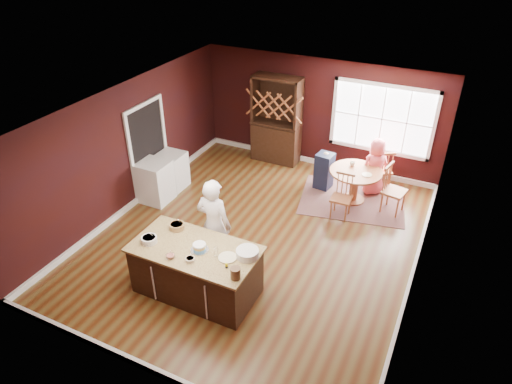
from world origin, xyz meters
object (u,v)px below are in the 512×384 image
seated_woman (375,167)px  washer (155,182)px  chair_east (395,190)px  toddler (328,155)px  baker (214,225)px  chair_south (341,197)px  hutch (276,120)px  high_chair (324,170)px  chair_north (381,169)px  layer_cake (199,247)px  kitchen_island (196,271)px  dryer (172,170)px  dining_table (355,179)px

seated_woman → washer: bearing=-9.8°
chair_east → washer: bearing=121.8°
chair_east → toddler: bearing=86.5°
baker → chair_south: size_ratio=1.81×
seated_woman → chair_east: bearing=94.4°
seated_woman → hutch: (-2.65, 0.53, 0.44)m
seated_woman → toddler: 1.08m
chair_east → toddler: chair_east is taller
high_chair → hutch: hutch is taller
seated_woman → chair_north: bearing=-149.6°
baker → layer_cake: 0.75m
seated_woman → chair_south: bearing=34.2°
toddler → seated_woman: bearing=9.2°
seated_woman → toddler: (-1.05, -0.17, 0.14)m
high_chair → toddler: 0.37m
kitchen_island → chair_east: 4.61m
layer_cake → chair_north: layer_cake is taller
baker → kitchen_island: bearing=93.5°
chair_north → dryer: 4.83m
chair_east → hutch: (-3.23, 1.13, 0.56)m
layer_cake → chair_north: bearing=68.2°
layer_cake → chair_north: (1.91, 4.76, -0.47)m
baker → washer: 2.71m
chair_south → dryer: bearing=-174.4°
toddler → chair_north: bearing=21.1°
washer → high_chair: bearing=34.0°
baker → dining_table: bearing=-118.2°
dining_table → washer: washer is taller
kitchen_island → chair_north: chair_north is taller
baker → dryer: size_ratio=2.09×
chair_south → layer_cake: bearing=-115.6°
washer → kitchen_island: bearing=-41.3°
chair_south → seated_woman: size_ratio=0.74×
dining_table → high_chair: high_chair is taller
layer_cake → toddler: layer_cake is taller
chair_east → chair_north: (-0.47, 0.87, -0.04)m
chair_east → chair_south: 1.17m
dining_table → seated_woman: 0.62m
baker → toddler: (0.91, 3.59, -0.09)m
kitchen_island → chair_south: (1.53, 3.21, 0.06)m
baker → seated_woman: 4.25m
hutch → dining_table: bearing=-24.1°
chair_south → high_chair: (-0.71, 1.01, -0.04)m
kitchen_island → baker: baker is taller
toddler → chair_south: bearing=-58.6°
chair_east → chair_north: bearing=39.6°
high_chair → dryer: high_chair is taller
high_chair → dryer: bearing=-147.4°
chair_north → high_chair: size_ratio=1.13×
baker → high_chair: size_ratio=1.99×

